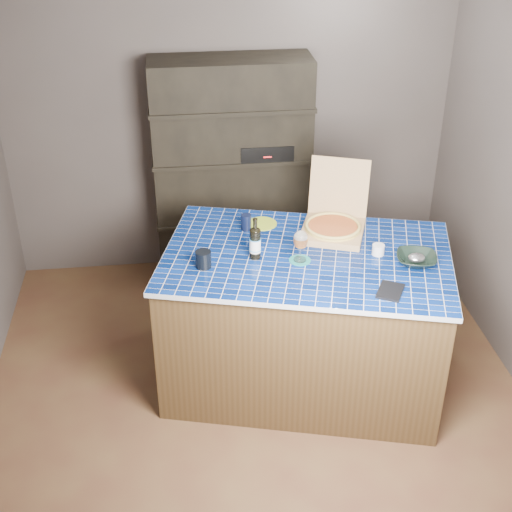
{
  "coord_description": "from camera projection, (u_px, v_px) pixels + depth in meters",
  "views": [
    {
      "loc": [
        -0.43,
        -3.59,
        3.17
      ],
      "look_at": [
        0.0,
        0.0,
        1.04
      ],
      "focal_mm": 50.0,
      "sensor_mm": 36.0,
      "label": 1
    }
  ],
  "objects": [
    {
      "name": "foil_contents",
      "position": [
        417.0,
        258.0,
        4.25
      ],
      "size": [
        0.11,
        0.09,
        0.05
      ],
      "primitive_type": "ellipsoid",
      "color": "#B6B9C2",
      "rests_on": "bowl"
    },
    {
      "name": "wine_glass",
      "position": [
        301.0,
        240.0,
        4.23
      ],
      "size": [
        0.09,
        0.09,
        0.2
      ],
      "color": "white",
      "rests_on": "teal_trivet"
    },
    {
      "name": "mead_bottle",
      "position": [
        255.0,
        243.0,
        4.28
      ],
      "size": [
        0.07,
        0.07,
        0.27
      ],
      "color": "black",
      "rests_on": "kitchen_island"
    },
    {
      "name": "navy_cup",
      "position": [
        246.0,
        222.0,
        4.62
      ],
      "size": [
        0.07,
        0.07,
        0.11
      ],
      "primitive_type": "cylinder",
      "color": "black",
      "rests_on": "kitchen_island"
    },
    {
      "name": "dvd_case",
      "position": [
        390.0,
        291.0,
        4.0
      ],
      "size": [
        0.2,
        0.23,
        0.01
      ],
      "primitive_type": "cube",
      "rotation": [
        0.0,
        0.0,
        -0.49
      ],
      "color": "black",
      "rests_on": "kitchen_island"
    },
    {
      "name": "green_trivet",
      "position": [
        262.0,
        224.0,
        4.71
      ],
      "size": [
        0.2,
        0.2,
        0.01
      ],
      "primitive_type": "cylinder",
      "color": "#95B025",
      "rests_on": "kitchen_island"
    },
    {
      "name": "kitchen_island",
      "position": [
        304.0,
        319.0,
        4.61
      ],
      "size": [
        1.98,
        1.53,
        0.96
      ],
      "rotation": [
        0.0,
        0.0,
        -0.26
      ],
      "color": "#45311B",
      "rests_on": "floor"
    },
    {
      "name": "tumbler",
      "position": [
        203.0,
        259.0,
        4.21
      ],
      "size": [
        0.09,
        0.09,
        0.1
      ],
      "primitive_type": "cylinder",
      "color": "black",
      "rests_on": "kitchen_island"
    },
    {
      "name": "bowl",
      "position": [
        416.0,
        259.0,
        4.26
      ],
      "size": [
        0.29,
        0.29,
        0.06
      ],
      "primitive_type": "imported",
      "rotation": [
        0.0,
        0.0,
        -0.25
      ],
      "color": "black",
      "rests_on": "kitchen_island"
    },
    {
      "name": "white_jar",
      "position": [
        378.0,
        250.0,
        4.35
      ],
      "size": [
        0.08,
        0.08,
        0.06
      ],
      "primitive_type": "cylinder",
      "color": "silver",
      "rests_on": "kitchen_island"
    },
    {
      "name": "room",
      "position": [
        256.0,
        225.0,
        4.09
      ],
      "size": [
        3.5,
        3.5,
        3.5
      ],
      "color": "brown",
      "rests_on": "ground"
    },
    {
      "name": "teal_trivet",
      "position": [
        300.0,
        260.0,
        4.3
      ],
      "size": [
        0.13,
        0.13,
        0.01
      ],
      "primitive_type": "cylinder",
      "color": "#16756E",
      "rests_on": "kitchen_island"
    },
    {
      "name": "pizza_box",
      "position": [
        333.0,
        224.0,
        4.58
      ],
      "size": [
        0.52,
        0.57,
        0.42
      ],
      "rotation": [
        0.0,
        0.0,
        -0.35
      ],
      "color": "tan",
      "rests_on": "kitchen_island"
    },
    {
      "name": "shelving_unit",
      "position": [
        233.0,
        173.0,
        5.57
      ],
      "size": [
        1.2,
        0.41,
        1.8
      ],
      "color": "black",
      "rests_on": "floor"
    }
  ]
}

